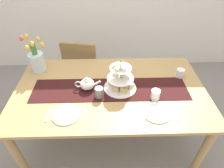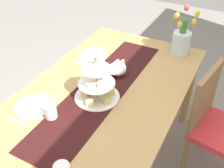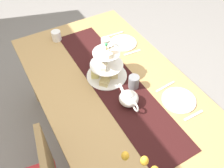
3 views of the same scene
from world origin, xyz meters
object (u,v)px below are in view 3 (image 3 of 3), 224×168
(teapot, at_px, (129,98))
(mug_white_text, at_px, (106,44))
(dining_table, at_px, (113,93))
(knife_left, at_px, (165,87))
(dinner_plate_right, at_px, (123,43))
(fork_right, at_px, (132,53))
(knife_right, at_px, (115,34))
(tiered_cake_stand, at_px, (106,67))
(mug_grey, at_px, (134,82))
(fork_left, at_px, (194,115))
(dinner_plate_left, at_px, (179,100))
(cream_jug, at_px, (56,36))

(teapot, height_order, mug_white_text, teapot)
(dining_table, distance_m, knife_left, 0.39)
(dinner_plate_right, bearing_deg, fork_right, 180.00)
(knife_left, height_order, knife_right, same)
(knife_left, height_order, mug_white_text, mug_white_text)
(tiered_cake_stand, relative_size, mug_white_text, 3.20)
(tiered_cake_stand, bearing_deg, knife_right, -36.67)
(teapot, xyz_separation_m, knife_right, (0.72, -0.31, -0.06))
(tiered_cake_stand, relative_size, dinner_plate_right, 1.32)
(dining_table, relative_size, mug_grey, 18.56)
(fork_left, bearing_deg, dinner_plate_right, 0.00)
(dinner_plate_left, bearing_deg, teapot, 64.83)
(teapot, distance_m, mug_white_text, 0.61)
(tiered_cake_stand, xyz_separation_m, dinner_plate_left, (-0.45, -0.31, -0.09))
(fork_right, relative_size, mug_grey, 1.58)
(dinner_plate_right, distance_m, knife_right, 0.15)
(cream_jug, xyz_separation_m, dinner_plate_right, (-0.33, -0.47, -0.04))
(teapot, bearing_deg, dining_table, 0.00)
(fork_left, xyz_separation_m, knife_left, (0.29, 0.00, 0.00))
(tiered_cake_stand, xyz_separation_m, dinner_plate_right, (0.28, -0.31, -0.09))
(dining_table, xyz_separation_m, fork_right, (0.22, -0.31, 0.10))
(dinner_plate_left, relative_size, fork_left, 1.53)
(mug_white_text, bearing_deg, tiered_cake_stand, 152.33)
(dinner_plate_left, xyz_separation_m, fork_right, (0.58, 0.00, -0.00))
(cream_jug, xyz_separation_m, fork_right, (-0.47, -0.47, -0.04))
(knife_right, xyz_separation_m, mug_white_text, (-0.13, 0.16, 0.04))
(dinner_plate_left, bearing_deg, mug_white_text, 12.18)
(dining_table, distance_m, dinner_plate_right, 0.49)
(dinner_plate_right, bearing_deg, mug_grey, 156.75)
(dining_table, relative_size, teapot, 7.40)
(knife_right, bearing_deg, fork_left, 180.00)
(fork_left, xyz_separation_m, mug_grey, (0.40, 0.20, 0.05))
(cream_jug, bearing_deg, dining_table, -167.04)
(dinner_plate_right, bearing_deg, knife_right, 0.00)
(dinner_plate_left, bearing_deg, cream_jug, 24.18)
(knife_right, bearing_deg, mug_white_text, 128.72)
(fork_left, relative_size, mug_white_text, 1.58)
(fork_left, xyz_separation_m, fork_right, (0.72, 0.00, 0.00))
(knife_left, xyz_separation_m, dinner_plate_right, (0.58, 0.00, 0.00))
(knife_left, height_order, fork_right, same)
(cream_jug, xyz_separation_m, fork_left, (-1.20, -0.47, -0.04))
(knife_right, bearing_deg, knife_left, 180.00)
(knife_right, bearing_deg, teapot, 156.65)
(knife_left, bearing_deg, dinner_plate_left, 180.00)
(mug_grey, bearing_deg, knife_right, -18.14)
(dinner_plate_right, height_order, fork_right, dinner_plate_right)
(fork_right, relative_size, mug_white_text, 1.58)
(dinner_plate_left, height_order, fork_right, dinner_plate_left)
(dining_table, relative_size, knife_left, 10.37)
(tiered_cake_stand, distance_m, mug_white_text, 0.33)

